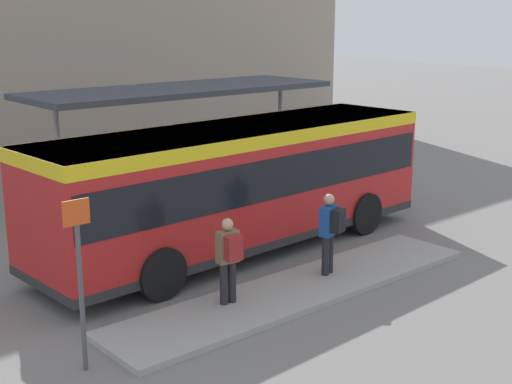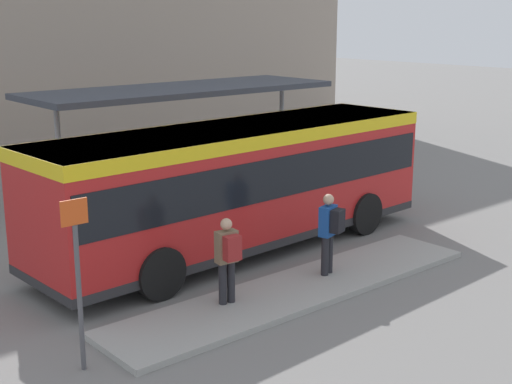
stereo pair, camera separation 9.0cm
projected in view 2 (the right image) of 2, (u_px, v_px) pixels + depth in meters
name	position (u px, v px, depth m)	size (l,w,h in m)	color
ground_plane	(240.00, 249.00, 17.16)	(120.00, 120.00, 0.00)	slate
curb_island	(299.00, 289.00, 14.50)	(8.76, 1.80, 0.12)	#9E9E99
city_bus	(240.00, 179.00, 16.74)	(10.43, 3.07, 2.99)	red
pedestrian_waiting	(330.00, 229.00, 14.95)	(0.49, 0.53, 1.75)	#232328
pedestrian_companion	(228.00, 256.00, 13.40)	(0.44, 0.47, 1.69)	#232328
bicycle_blue	(329.00, 160.00, 25.89)	(0.48, 1.77, 0.76)	black
bicycle_red	(314.00, 157.00, 26.58)	(0.48, 1.55, 0.67)	black
station_shelter	(182.00, 91.00, 22.88)	(10.24, 3.44, 3.25)	#383D47
potted_planter_near_shelter	(303.00, 165.00, 23.66)	(0.83, 0.83, 1.25)	slate
potted_planter_far_side	(124.00, 196.00, 19.39)	(0.95, 0.95, 1.37)	slate
platform_sign	(78.00, 277.00, 10.98)	(0.44, 0.08, 2.80)	#4C4C51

